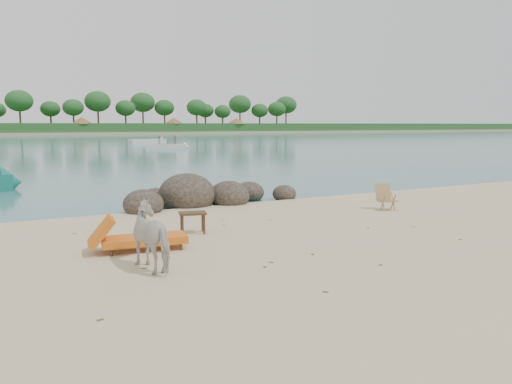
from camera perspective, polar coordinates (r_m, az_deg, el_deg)
water at (r=99.40m, az=-25.10°, el=5.43°), size 400.00×400.00×0.00m
far_shore at (r=179.31m, az=-26.57°, el=6.04°), size 420.00×90.00×1.40m
far_scenery at (r=146.01m, az=-26.21°, el=7.10°), size 420.00×18.00×9.50m
boulders at (r=17.23m, az=-6.61°, el=-0.53°), size 6.46×3.05×1.44m
cow at (r=9.59m, az=-11.40°, el=-5.09°), size 0.95×1.58×1.24m
side_table at (r=12.53m, az=-7.24°, el=-3.65°), size 0.74×0.57×0.53m
lounge_chair at (r=11.08m, az=-12.62°, el=-4.93°), size 2.32×1.09×0.67m
deck_chair at (r=16.32m, az=14.88°, el=-0.68°), size 0.71×0.74×0.82m
boat_mid at (r=59.05m, az=-10.15°, el=6.18°), size 5.13×3.34×2.53m
boat_far at (r=75.39m, az=-12.29°, el=5.75°), size 6.50×3.04×0.74m
dead_leaves at (r=11.23m, az=1.81°, el=-6.29°), size 8.73×6.64×0.00m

